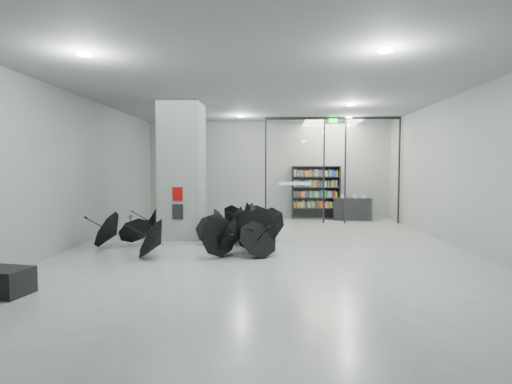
{
  "coord_description": "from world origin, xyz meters",
  "views": [
    {
      "loc": [
        0.17,
        -9.7,
        2.04
      ],
      "look_at": [
        -0.3,
        1.5,
        1.4
      ],
      "focal_mm": 28.08,
      "sensor_mm": 36.0,
      "label": 1
    }
  ],
  "objects_px": {
    "shop_counter": "(352,209)",
    "umbrella_cluster": "(225,233)",
    "column": "(182,171)",
    "bookshelf": "(316,192)"
  },
  "relations": [
    {
      "from": "shop_counter",
      "to": "umbrella_cluster",
      "type": "relative_size",
      "value": 0.28
    },
    {
      "from": "column",
      "to": "shop_counter",
      "type": "distance_m",
      "value": 7.47
    },
    {
      "from": "bookshelf",
      "to": "umbrella_cluster",
      "type": "xyz_separation_m",
      "value": [
        -3.07,
        -5.67,
        -0.78
      ]
    },
    {
      "from": "column",
      "to": "shop_counter",
      "type": "relative_size",
      "value": 2.69
    },
    {
      "from": "bookshelf",
      "to": "shop_counter",
      "type": "height_order",
      "value": "bookshelf"
    },
    {
      "from": "column",
      "to": "shop_counter",
      "type": "bearing_deg",
      "value": 36.79
    },
    {
      "from": "bookshelf",
      "to": "umbrella_cluster",
      "type": "distance_m",
      "value": 6.49
    },
    {
      "from": "umbrella_cluster",
      "to": "shop_counter",
      "type": "bearing_deg",
      "value": 49.78
    },
    {
      "from": "bookshelf",
      "to": "umbrella_cluster",
      "type": "height_order",
      "value": "bookshelf"
    },
    {
      "from": "bookshelf",
      "to": "shop_counter",
      "type": "distance_m",
      "value": 1.59
    }
  ]
}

